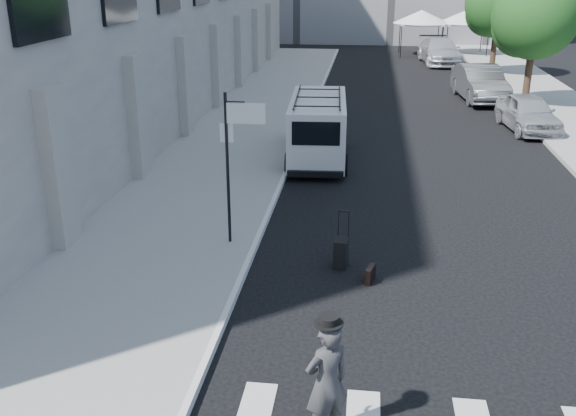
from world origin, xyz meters
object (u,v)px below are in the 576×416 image
(briefcase, at_px, (370,274))
(suitcase, at_px, (341,253))
(parked_car_b, at_px, (480,83))
(cargo_van, at_px, (318,127))
(parked_car_a, at_px, (528,113))
(parked_car_c, at_px, (440,51))
(businessman, at_px, (327,382))

(briefcase, relative_size, suitcase, 0.35)
(suitcase, distance_m, parked_car_b, 20.17)
(briefcase, distance_m, cargo_van, 9.21)
(briefcase, height_order, parked_car_b, parked_car_b)
(parked_car_a, xyz_separation_m, parked_car_c, (-1.72, 18.33, 0.12))
(suitcase, relative_size, parked_car_c, 0.22)
(businessman, height_order, briefcase, businessman)
(parked_car_c, bearing_deg, briefcase, -102.94)
(suitcase, height_order, parked_car_b, parked_car_b)
(cargo_van, bearing_deg, suitcase, -84.92)
(businessman, bearing_deg, parked_car_b, -138.11)
(businessman, distance_m, cargo_van, 13.88)
(suitcase, xyz_separation_m, parked_car_a, (6.77, 13.30, 0.39))
(suitcase, bearing_deg, parked_car_a, 69.91)
(businessman, height_order, parked_car_b, businessman)
(suitcase, xyz_separation_m, cargo_van, (-1.20, 8.32, 0.76))
(suitcase, bearing_deg, briefcase, -38.79)
(parked_car_a, relative_size, parked_car_b, 0.83)
(cargo_van, xyz_separation_m, parked_car_a, (7.97, 4.98, -0.37))
(parked_car_a, bearing_deg, businessman, -116.04)
(cargo_van, bearing_deg, briefcase, -81.53)
(businessman, xyz_separation_m, parked_car_c, (5.00, 37.13, -0.08))
(suitcase, height_order, parked_car_c, parked_car_c)
(briefcase, distance_m, parked_car_b, 20.64)
(briefcase, distance_m, parked_car_a, 15.25)
(parked_car_b, xyz_separation_m, parked_car_c, (-0.75, 12.31, -0.01))
(businessman, distance_m, parked_car_b, 25.47)
(parked_car_a, bearing_deg, suitcase, -123.34)
(suitcase, xyz_separation_m, parked_car_b, (5.80, 19.32, 0.51))
(suitcase, xyz_separation_m, parked_car_c, (5.04, 31.63, 0.50))
(briefcase, bearing_deg, cargo_van, 116.62)
(parked_car_b, bearing_deg, suitcase, -112.53)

